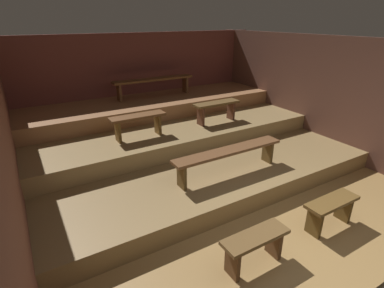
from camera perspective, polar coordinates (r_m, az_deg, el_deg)
ground at (r=5.49m, az=1.42°, el=-5.71°), size 6.36×6.19×0.08m
wall_back at (r=7.41m, az=-10.00°, el=11.38°), size 6.36×0.06×2.29m
wall_left at (r=4.32m, az=-31.83°, el=-0.24°), size 0.06×6.19×2.29m
wall_right at (r=6.91m, az=21.97°, el=9.24°), size 0.06×6.19×2.29m
platform_lower at (r=5.89m, az=-1.80°, el=-1.55°), size 5.56×4.14×0.30m
platform_middle at (r=6.40m, az=-5.15°, el=3.37°), size 5.56×2.62×0.30m
platform_upper at (r=6.84m, az=-7.52°, el=7.24°), size 5.56×1.40×0.30m
bench_floor_left at (r=3.53m, az=11.93°, el=-18.15°), size 0.80×0.27×0.42m
bench_floor_right at (r=4.39m, az=25.03°, el=-11.00°), size 0.80×0.27×0.42m
bench_lower_center at (r=4.67m, az=7.04°, el=-1.90°), size 1.92×0.27×0.42m
bench_middle_left at (r=5.35m, az=-10.28°, el=4.36°), size 0.99×0.27×0.42m
bench_middle_right at (r=6.11m, az=4.69°, el=7.00°), size 0.99×0.27×0.42m
bench_upper_center at (r=6.98m, az=-7.32°, el=11.74°), size 1.89×0.27×0.42m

